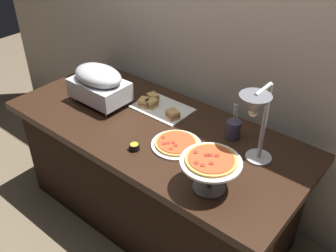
{
  "coord_description": "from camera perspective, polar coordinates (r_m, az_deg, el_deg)",
  "views": [
    {
      "loc": [
        1.28,
        -1.41,
        2.04
      ],
      "look_at": [
        0.11,
        0.0,
        0.81
      ],
      "focal_mm": 40.72,
      "sensor_mm": 36.0,
      "label": 1
    }
  ],
  "objects": [
    {
      "name": "pizza_plate_front",
      "position": [
        2.13,
        1.23,
        -2.69
      ],
      "size": [
        0.28,
        0.28,
        0.03
      ],
      "color": "white",
      "rests_on": "buffet_table"
    },
    {
      "name": "chafing_dish",
      "position": [
        2.5,
        -10.3,
        6.38
      ],
      "size": [
        0.38,
        0.24,
        0.27
      ],
      "color": "#B7BABF",
      "rests_on": "buffet_table"
    },
    {
      "name": "utensil_holder",
      "position": [
        2.2,
        9.75,
        -0.46
      ],
      "size": [
        0.08,
        0.08,
        0.23
      ],
      "color": "#383347",
      "rests_on": "buffet_table"
    },
    {
      "name": "ground_plane",
      "position": [
        2.8,
        -1.86,
        -13.05
      ],
      "size": [
        8.0,
        8.0,
        0.0
      ],
      "primitive_type": "plane",
      "color": "brown"
    },
    {
      "name": "back_wall",
      "position": [
        2.45,
        5.54,
        13.67
      ],
      "size": [
        4.4,
        0.04,
        2.4
      ],
      "primitive_type": "cube",
      "color": "#B7A893",
      "rests_on": "ground_plane"
    },
    {
      "name": "sauce_cup_near",
      "position": [
        2.1,
        -5.06,
        -3.1
      ],
      "size": [
        0.06,
        0.06,
        0.04
      ],
      "color": "black",
      "rests_on": "buffet_table"
    },
    {
      "name": "pizza_plate_center",
      "position": [
        1.79,
        6.41,
        -5.67
      ],
      "size": [
        0.29,
        0.29,
        0.19
      ],
      "color": "#595B60",
      "rests_on": "buffet_table"
    },
    {
      "name": "buffet_table",
      "position": [
        2.53,
        -2.02,
        -7.08
      ],
      "size": [
        1.9,
        0.84,
        0.76
      ],
      "color": "black",
      "rests_on": "ground_plane"
    },
    {
      "name": "heat_lamp",
      "position": [
        1.82,
        13.01,
        2.13
      ],
      "size": [
        0.15,
        0.29,
        0.46
      ],
      "color": "#B7BABF",
      "rests_on": "buffet_table"
    },
    {
      "name": "sandwich_platter",
      "position": [
        2.46,
        -1.35,
        2.94
      ],
      "size": [
        0.36,
        0.25,
        0.06
      ],
      "color": "white",
      "rests_on": "buffet_table"
    }
  ]
}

